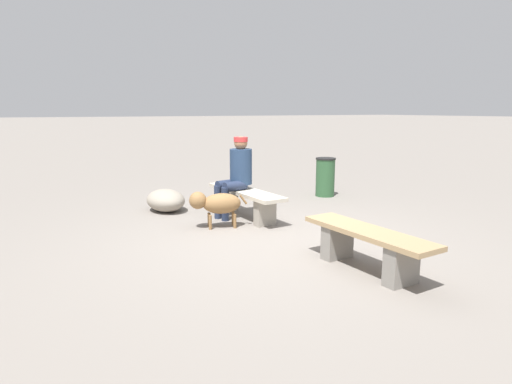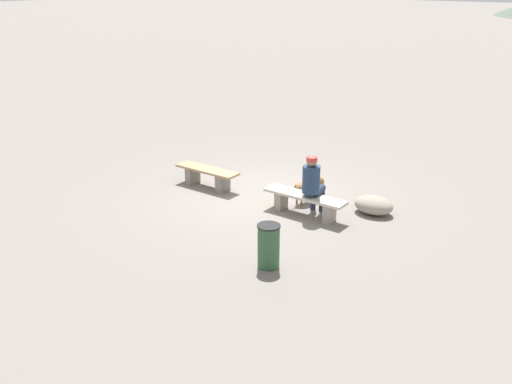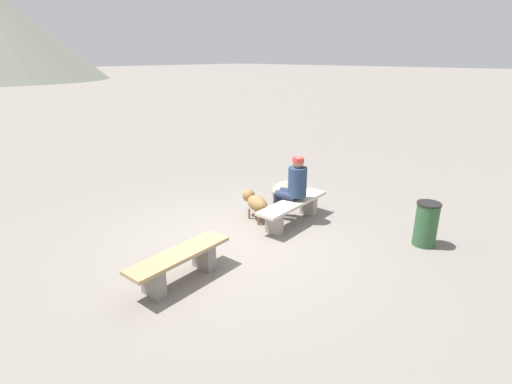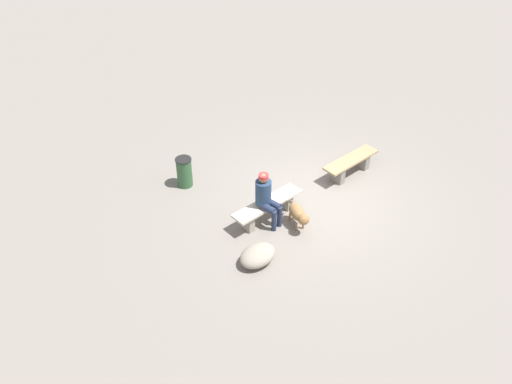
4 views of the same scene
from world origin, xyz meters
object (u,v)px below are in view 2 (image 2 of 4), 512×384
seated_person (312,181)px  trash_bin (269,246)px  bench_left (207,175)px  bench_right (305,201)px  boulder (374,205)px  dog (309,186)px

seated_person → trash_bin: 2.36m
bench_left → seated_person: seated_person is taller
bench_right → boulder: 1.41m
bench_left → trash_bin: (3.44, -2.09, 0.09)m
trash_bin → bench_left: bearing=148.7°
dog → boulder: bearing=-59.9°
bench_left → seated_person: 2.80m
trash_bin → bench_right: bearing=110.1°
dog → boulder: 1.42m
bench_right → trash_bin: bearing=-73.2°
dog → boulder: size_ratio=1.00×
seated_person → boulder: seated_person is taller
bench_left → boulder: size_ratio=1.99×
seated_person → dog: 0.81m
bench_left → seated_person: size_ratio=1.27×
seated_person → dog: (-0.46, 0.56, -0.37)m
bench_right → seated_person: 0.44m
bench_left → bench_right: size_ratio=0.90×
dog → trash_bin: 3.02m
seated_person → trash_bin: (0.68, -2.24, -0.35)m
bench_right → bench_left: bearing=178.3°
bench_right → seated_person: bearing=32.6°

